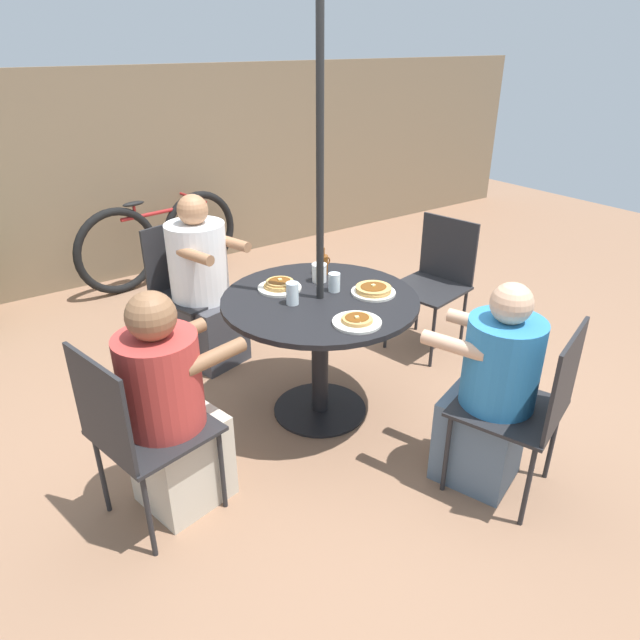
# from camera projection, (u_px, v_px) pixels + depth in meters

# --- Properties ---
(ground_plane) EXTENTS (12.00, 12.00, 0.00)m
(ground_plane) POSITION_uv_depth(u_px,v_px,m) (320.00, 410.00, 3.54)
(ground_plane) COLOR #8C664C
(back_fence) EXTENTS (10.00, 0.06, 1.87)m
(back_fence) POSITION_uv_depth(u_px,v_px,m) (138.00, 176.00, 5.25)
(back_fence) COLOR #7A664C
(back_fence) RESTS_ON ground
(patio_table) EXTENTS (1.12, 1.12, 0.76)m
(patio_table) POSITION_uv_depth(u_px,v_px,m) (320.00, 321.00, 3.27)
(patio_table) COLOR black
(patio_table) RESTS_ON ground
(umbrella_pole) EXTENTS (0.04, 0.04, 2.41)m
(umbrella_pole) POSITION_uv_depth(u_px,v_px,m) (320.00, 221.00, 3.00)
(umbrella_pole) COLOR black
(umbrella_pole) RESTS_ON ground
(patio_chair_north) EXTENTS (0.55, 0.55, 0.94)m
(patio_chair_north) POSITION_uv_depth(u_px,v_px,m) (436.00, 276.00, 4.08)
(patio_chair_north) COLOR #232326
(patio_chair_north) RESTS_ON ground
(patio_chair_east) EXTENTS (0.58, 0.58, 0.94)m
(patio_chair_east) POSITION_uv_depth(u_px,v_px,m) (186.00, 282.00, 3.98)
(patio_chair_east) COLOR #232326
(patio_chair_east) RESTS_ON ground
(diner_east) EXTENTS (0.49, 0.56, 1.18)m
(diner_east) POSITION_uv_depth(u_px,v_px,m) (203.00, 290.00, 3.88)
(diner_east) COLOR #3D3D42
(diner_east) RESTS_ON ground
(patio_chair_south) EXTENTS (0.56, 0.56, 0.94)m
(patio_chair_south) POSITION_uv_depth(u_px,v_px,m) (135.00, 427.00, 2.50)
(patio_chair_south) COLOR #232326
(patio_chair_south) RESTS_ON ground
(diner_south) EXTENTS (0.57, 0.45, 1.14)m
(diner_south) POSITION_uv_depth(u_px,v_px,m) (171.00, 414.00, 2.63)
(diner_south) COLOR beige
(diner_south) RESTS_ON ground
(patio_chair_west) EXTENTS (0.60, 0.60, 0.94)m
(patio_chair_west) POSITION_uv_depth(u_px,v_px,m) (530.00, 402.00, 2.67)
(patio_chair_west) COLOR #232326
(patio_chair_west) RESTS_ON ground
(diner_west) EXTENTS (0.49, 0.57, 1.11)m
(diner_west) POSITION_uv_depth(u_px,v_px,m) (490.00, 397.00, 2.78)
(diner_west) COLOR slate
(diner_west) RESTS_ON ground
(pancake_plate_a) EXTENTS (0.25, 0.25, 0.06)m
(pancake_plate_a) POSITION_uv_depth(u_px,v_px,m) (279.00, 286.00, 3.30)
(pancake_plate_a) COLOR silver
(pancake_plate_a) RESTS_ON patio_table
(pancake_plate_b) EXTENTS (0.25, 0.25, 0.05)m
(pancake_plate_b) POSITION_uv_depth(u_px,v_px,m) (373.00, 290.00, 3.24)
(pancake_plate_b) COLOR silver
(pancake_plate_b) RESTS_ON patio_table
(pancake_plate_c) EXTENTS (0.25, 0.25, 0.05)m
(pancake_plate_c) POSITION_uv_depth(u_px,v_px,m) (357.00, 321.00, 2.91)
(pancake_plate_c) COLOR silver
(pancake_plate_c) RESTS_ON patio_table
(syrup_bottle) EXTENTS (0.09, 0.07, 0.17)m
(syrup_bottle) POSITION_uv_depth(u_px,v_px,m) (323.00, 264.00, 3.50)
(syrup_bottle) COLOR brown
(syrup_bottle) RESTS_ON patio_table
(coffee_cup) EXTENTS (0.09, 0.09, 0.11)m
(coffee_cup) POSITION_uv_depth(u_px,v_px,m) (319.00, 273.00, 3.39)
(coffee_cup) COLOR white
(coffee_cup) RESTS_ON patio_table
(drinking_glass_a) EXTENTS (0.07, 0.07, 0.11)m
(drinking_glass_a) POSITION_uv_depth(u_px,v_px,m) (334.00, 282.00, 3.26)
(drinking_glass_a) COLOR silver
(drinking_glass_a) RESTS_ON patio_table
(drinking_glass_b) EXTENTS (0.07, 0.07, 0.12)m
(drinking_glass_b) POSITION_uv_depth(u_px,v_px,m) (292.00, 293.00, 3.10)
(drinking_glass_b) COLOR silver
(drinking_glass_b) RESTS_ON patio_table
(bicycle) EXTENTS (1.62, 0.44, 0.79)m
(bicycle) POSITION_uv_depth(u_px,v_px,m) (161.00, 240.00, 5.27)
(bicycle) COLOR black
(bicycle) RESTS_ON ground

